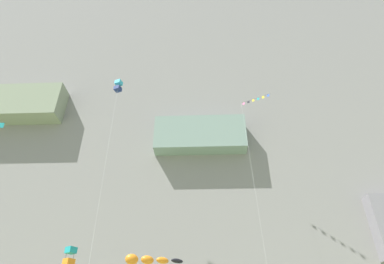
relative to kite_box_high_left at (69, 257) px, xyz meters
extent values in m
cube|color=gray|center=(8.32, 28.01, 28.68)|extent=(180.00, 21.73, 70.91)
cube|color=gray|center=(-20.58, 16.51, 25.17)|extent=(16.88, 4.53, 5.61)
cube|color=gray|center=(8.32, 16.94, 19.23)|extent=(12.45, 4.08, 5.07)
cube|color=teal|center=(0.01, 0.02, 0.40)|extent=(0.77, 0.77, 0.39)
cube|color=orange|center=(0.01, 0.02, -0.32)|extent=(0.77, 0.77, 0.39)
cylinder|color=black|center=(0.26, 0.02, 0.04)|extent=(0.02, 0.02, 1.06)
cylinder|color=black|center=(-0.24, 0.02, 0.04)|extent=(0.02, 0.02, 1.06)
cylinder|color=black|center=(15.34, 10.21, 20.70)|extent=(3.39, 1.80, 0.02)
cube|color=pink|center=(13.93, 10.95, 20.52)|extent=(0.27, 0.16, 0.33)
cube|color=black|center=(14.50, 10.65, 20.52)|extent=(0.28, 0.18, 0.33)
cube|color=yellow|center=(15.06, 10.36, 20.52)|extent=(0.28, 0.17, 0.33)
cube|color=teal|center=(15.62, 10.06, 20.52)|extent=(0.27, 0.16, 0.33)
cube|color=yellow|center=(16.19, 9.76, 20.52)|extent=(0.27, 0.16, 0.33)
cube|color=blue|center=(16.75, 9.46, 20.52)|extent=(0.28, 0.17, 0.33)
cylinder|color=silver|center=(13.89, 9.28, 7.02)|extent=(0.48, 3.65, 27.36)
cube|color=teal|center=(-13.06, 6.62, 15.02)|extent=(0.55, 0.15, 0.60)
cube|color=#38B2D1|center=(-1.47, 8.09, 21.98)|extent=(0.94, 0.94, 0.52)
cube|color=navy|center=(-1.47, 8.09, 21.03)|extent=(0.94, 0.94, 0.52)
cylinder|color=black|center=(-1.14, 8.09, 21.50)|extent=(0.03, 0.03, 1.39)
cylinder|color=black|center=(-1.80, 8.09, 21.50)|extent=(0.03, 0.03, 1.39)
cylinder|color=silver|center=(-0.78, 6.11, 7.06)|extent=(1.38, 3.98, 27.43)
ellipsoid|color=orange|center=(2.23, 8.21, 1.47)|extent=(1.49, 1.35, 0.96)
ellipsoid|color=orange|center=(3.51, 8.84, 1.54)|extent=(1.41, 1.20, 0.80)
ellipsoid|color=orange|center=(4.78, 9.46, 1.60)|extent=(1.33, 1.04, 0.63)
ellipsoid|color=black|center=(6.06, 10.09, 1.67)|extent=(1.25, 0.89, 0.46)
camera|label=1|loc=(8.71, -21.24, -4.49)|focal=30.07mm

